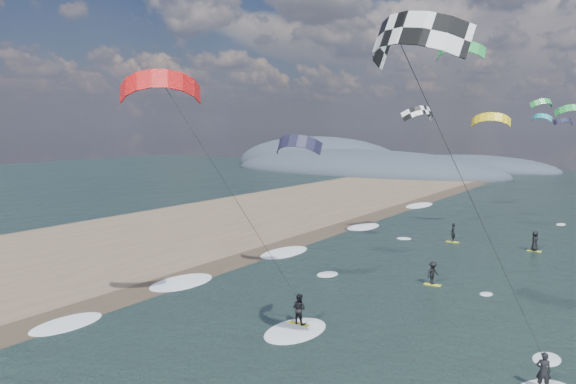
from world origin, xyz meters
The scene contains 8 objects.
sand_strip centered at (-24.00, 10.00, 0.00)m, with size 26.00×240.00×0.00m, color brown.
wet_sand_strip centered at (-12.00, 10.00, 0.00)m, with size 3.00×240.00×0.00m, color #382D23.
coastal_hills centered at (-44.84, 107.86, 0.00)m, with size 80.00×41.00×15.00m.
kitesurfer_near_a centered at (8.10, 6.79, 10.42)m, with size 7.66×8.90×14.37m.
kitesurfer_near_b centered at (-3.01, 8.34, 8.50)m, with size 6.92×9.10×13.43m.
far_kitesurfers centered at (3.34, 31.60, 0.82)m, with size 7.84×15.17×1.70m.
bg_kite_field centered at (0.67, 54.83, 12.28)m, with size 14.40×75.20×7.84m.
shoreline_surf centered at (-10.80, 14.75, 0.00)m, with size 2.40×79.40×0.11m.
Camera 1 is at (14.31, -11.25, 10.33)m, focal length 35.00 mm.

